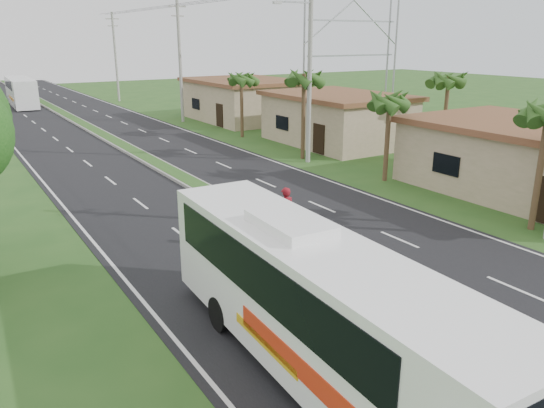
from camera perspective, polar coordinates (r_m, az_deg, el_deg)
ground at (r=15.95m, az=17.49°, el=-11.72°), size 180.00×180.00×0.00m
road_asphalt at (r=31.65m, az=-10.90°, el=3.34°), size 14.00×160.00×0.02m
median_strip at (r=31.63m, az=-10.91°, el=3.51°), size 1.20×160.00×0.18m
lane_edge_left at (r=29.99m, az=-22.85°, el=1.46°), size 0.12×160.00×0.01m
lane_edge_right at (r=34.57m, az=-0.51°, el=4.83°), size 0.12×160.00×0.01m
shop_near at (r=29.59m, az=26.86°, el=4.30°), size 8.60×12.60×3.52m
shop_mid at (r=40.01m, az=6.98°, el=9.14°), size 7.60×10.60×3.67m
shop_far at (r=51.53m, az=-3.03°, el=11.17°), size 8.60×11.60×3.82m
palm_verge_b at (r=29.26m, az=12.55°, el=10.77°), size 2.40×2.40×5.05m
palm_verge_c at (r=34.15m, az=3.45°, el=13.34°), size 2.40×2.40×5.85m
palm_verge_d at (r=42.06m, az=-3.33°, el=13.33°), size 2.40×2.40×5.25m
palm_behind_shop at (r=37.18m, az=18.46°, el=12.54°), size 2.40×2.40×5.65m
utility_pole_b at (r=33.08m, az=4.05°, el=15.16°), size 3.20×0.28×12.00m
utility_pole_c at (r=50.65m, az=-9.88°, el=15.08°), size 1.60×0.28×11.00m
utility_pole_d at (r=69.53m, az=-16.49°, el=15.02°), size 1.60×0.28×10.50m
billboard_lattice at (r=50.88m, az=8.60°, el=16.45°), size 10.18×1.18×12.07m
coach_bus_main at (r=12.11m, az=4.57°, el=-10.13°), size 2.74×11.13×3.57m
coach_bus_far at (r=68.11m, az=-25.39°, el=10.97°), size 2.74×10.93×3.16m
motorcyclist at (r=19.61m, az=1.41°, el=-2.29°), size 1.60×0.84×2.39m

